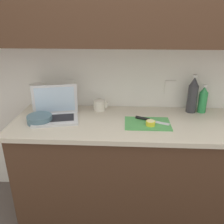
{
  "coord_description": "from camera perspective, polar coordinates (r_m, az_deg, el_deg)",
  "views": [
    {
      "loc": [
        -0.22,
        -1.65,
        1.64
      ],
      "look_at": [
        -0.31,
        -0.01,
        0.96
      ],
      "focal_mm": 38.0,
      "sensor_mm": 36.0,
      "label": 1
    }
  ],
  "objects": [
    {
      "name": "cutting_board",
      "position": [
        1.78,
        8.53,
        -2.75
      ],
      "size": [
        0.34,
        0.23,
        0.01
      ],
      "primitive_type": "cube",
      "color": "#4C9E51",
      "rests_on": "counter_unit"
    },
    {
      "name": "bottle_oil_tall",
      "position": [
        2.04,
        18.82,
        3.84
      ],
      "size": [
        0.08,
        0.08,
        0.31
      ],
      "color": "#333338",
      "rests_on": "counter_unit"
    },
    {
      "name": "wall_back",
      "position": [
        1.9,
        10.25,
        19.69
      ],
      "size": [
        5.2,
        0.38,
        2.6
      ],
      "color": "white",
      "rests_on": "ground_plane"
    },
    {
      "name": "bowl_white",
      "position": [
        1.86,
        -17.01,
        -1.63
      ],
      "size": [
        0.19,
        0.19,
        0.06
      ],
      "color": "slate",
      "rests_on": "counter_unit"
    },
    {
      "name": "ground_plane",
      "position": [
        2.33,
        8.14,
        -22.45
      ],
      "size": [
        12.0,
        12.0,
        0.0
      ],
      "primitive_type": "plane",
      "color": "#564C47",
      "rests_on": "ground"
    },
    {
      "name": "knife",
      "position": [
        1.82,
        8.29,
        -1.74
      ],
      "size": [
        0.25,
        0.13,
        0.02
      ],
      "rotation": [
        0.0,
        0.0,
        -0.41
      ],
      "color": "silver",
      "rests_on": "cutting_board"
    },
    {
      "name": "bottle_green_soda",
      "position": [
        2.08,
        21.02,
        2.76
      ],
      "size": [
        0.07,
        0.07,
        0.24
      ],
      "color": "#2D934C",
      "rests_on": "counter_unit"
    },
    {
      "name": "measuring_cup",
      "position": [
        2.01,
        -3.07,
        1.65
      ],
      "size": [
        0.12,
        0.1,
        0.09
      ],
      "color": "silver",
      "rests_on": "counter_unit"
    },
    {
      "name": "lemon_half_cut",
      "position": [
        1.74,
        9.25,
        -2.64
      ],
      "size": [
        0.07,
        0.07,
        0.04
      ],
      "color": "yellow",
      "rests_on": "cutting_board"
    },
    {
      "name": "laptop",
      "position": [
        1.89,
        -13.48,
        0.21
      ],
      "size": [
        0.39,
        0.31,
        0.25
      ],
      "rotation": [
        0.0,
        0.0,
        0.22
      ],
      "color": "silver",
      "rests_on": "counter_unit"
    },
    {
      "name": "counter_unit",
      "position": [
        2.05,
        9.38,
        -13.37
      ],
      "size": [
        2.14,
        0.63,
        0.88
      ],
      "color": "#472D1E",
      "rests_on": "ground_plane"
    },
    {
      "name": "paper_towel_roll",
      "position": [
        2.09,
        -17.25,
        3.46
      ],
      "size": [
        0.12,
        0.12,
        0.22
      ],
      "color": "white",
      "rests_on": "counter_unit"
    }
  ]
}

